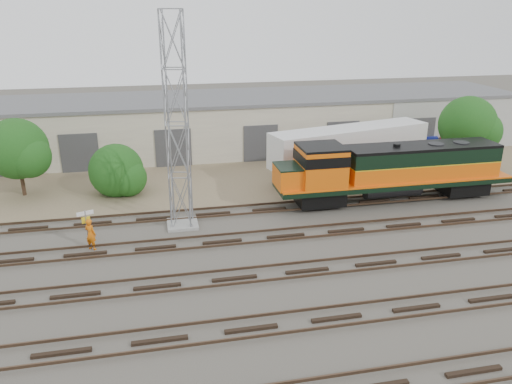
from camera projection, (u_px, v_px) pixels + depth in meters
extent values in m
plane|color=#47423A|center=(292.00, 247.00, 29.81)|extent=(140.00, 140.00, 0.00)
cube|color=#726047|center=(246.00, 172.00, 43.57)|extent=(80.00, 16.00, 0.02)
cube|color=#4C3828|center=(371.00, 370.00, 19.40)|extent=(80.00, 0.08, 0.14)
cube|color=black|center=(337.00, 318.00, 22.90)|extent=(80.00, 2.40, 0.14)
cube|color=#4C3828|center=(343.00, 325.00, 22.16)|extent=(80.00, 0.08, 0.14)
cube|color=#4C3828|center=(331.00, 307.00, 23.54)|extent=(80.00, 0.08, 0.14)
cube|color=black|center=(307.00, 271.00, 27.03)|extent=(80.00, 2.40, 0.14)
cube|color=#4C3828|center=(312.00, 275.00, 26.29)|extent=(80.00, 0.08, 0.14)
cube|color=#4C3828|center=(303.00, 262.00, 27.67)|extent=(80.00, 0.08, 0.14)
cube|color=black|center=(286.00, 236.00, 31.16)|extent=(80.00, 2.40, 0.14)
cube|color=#4C3828|center=(289.00, 239.00, 30.42)|extent=(80.00, 0.08, 0.14)
cube|color=#4C3828|center=(283.00, 229.00, 31.80)|extent=(80.00, 0.08, 0.14)
cube|color=black|center=(269.00, 209.00, 35.29)|extent=(80.00, 2.40, 0.14)
cube|color=#4C3828|center=(272.00, 211.00, 34.55)|extent=(80.00, 0.08, 0.14)
cube|color=#4C3828|center=(267.00, 204.00, 35.93)|extent=(80.00, 0.08, 0.14)
cube|color=beige|center=(231.00, 124.00, 50.06)|extent=(58.00, 10.00, 5.00)
cube|color=#59595B|center=(230.00, 98.00, 49.14)|extent=(58.40, 10.40, 0.30)
cube|color=#999993|center=(457.00, 125.00, 49.66)|extent=(14.00, 0.10, 5.00)
cube|color=#333335|center=(80.00, 153.00, 42.99)|extent=(3.20, 0.12, 3.40)
cube|color=#333335|center=(173.00, 148.00, 44.53)|extent=(3.20, 0.12, 3.40)
cube|color=#333335|center=(261.00, 143.00, 46.07)|extent=(3.20, 0.12, 3.40)
cube|color=#333335|center=(342.00, 139.00, 47.61)|extent=(3.20, 0.12, 3.40)
cube|color=#333335|center=(419.00, 135.00, 49.15)|extent=(3.20, 0.12, 3.40)
cube|color=black|center=(319.00, 196.00, 35.75)|extent=(3.30, 2.48, 1.03)
cube|color=black|center=(461.00, 185.00, 37.93)|extent=(3.30, 2.48, 1.03)
cube|color=black|center=(393.00, 181.00, 36.60)|extent=(17.53, 3.09, 0.36)
cylinder|color=black|center=(392.00, 190.00, 36.82)|extent=(4.33, 1.13, 1.13)
cube|color=#DD580A|center=(420.00, 169.00, 36.72)|extent=(11.34, 2.68, 1.24)
cube|color=black|center=(422.00, 154.00, 36.33)|extent=(11.34, 2.68, 1.03)
cube|color=black|center=(423.00, 146.00, 36.11)|extent=(11.34, 2.68, 0.21)
cube|color=#DD580A|center=(321.00, 166.00, 34.98)|extent=(3.09, 3.09, 2.68)
cube|color=black|center=(321.00, 147.00, 34.49)|extent=(3.09, 3.09, 0.17)
cube|color=#DD580A|center=(288.00, 177.00, 34.74)|extent=(1.65, 2.48, 1.44)
cube|color=gray|center=(183.00, 224.00, 32.78)|extent=(1.98, 1.98, 0.20)
cylinder|color=gray|center=(167.00, 122.00, 30.90)|extent=(0.10, 0.10, 13.22)
cylinder|color=gray|center=(186.00, 121.00, 31.13)|extent=(0.10, 0.10, 13.22)
cylinder|color=gray|center=(167.00, 126.00, 29.78)|extent=(0.10, 0.10, 13.22)
cylinder|color=gray|center=(188.00, 125.00, 30.02)|extent=(0.10, 0.10, 13.22)
cylinder|color=gray|center=(87.00, 229.00, 29.43)|extent=(0.08, 0.08, 2.37)
cube|color=white|center=(85.00, 213.00, 29.08)|extent=(0.92, 0.38, 0.24)
cube|color=yellow|center=(86.00, 220.00, 29.23)|extent=(0.47, 0.21, 0.38)
imported|color=#DC630C|center=(91.00, 234.00, 29.28)|extent=(0.85, 0.78, 1.94)
cube|color=silver|center=(350.00, 145.00, 41.12)|extent=(14.25, 6.07, 2.91)
cube|color=black|center=(399.00, 163.00, 44.15)|extent=(3.15, 3.23, 1.08)
cube|color=black|center=(299.00, 183.00, 38.76)|extent=(0.16, 0.16, 1.40)
cube|color=black|center=(286.00, 175.00, 40.58)|extent=(0.16, 0.16, 1.40)
cube|color=navy|center=(428.00, 143.00, 50.02)|extent=(2.03, 1.97, 1.50)
cube|color=maroon|center=(448.00, 145.00, 49.52)|extent=(1.95, 1.90, 1.40)
cylinder|color=#382619|center=(23.00, 182.00, 37.78)|extent=(0.28, 0.28, 2.08)
sphere|color=#134314|center=(17.00, 149.00, 36.87)|extent=(4.54, 4.54, 4.54)
sphere|color=#134314|center=(29.00, 157.00, 36.57)|extent=(3.18, 3.18, 3.18)
cylinder|color=#382619|center=(118.00, 191.00, 38.51)|extent=(0.28, 0.28, 0.37)
sphere|color=#134314|center=(116.00, 171.00, 37.94)|extent=(4.12, 4.12, 4.12)
sphere|color=#134314|center=(128.00, 178.00, 37.68)|extent=(2.89, 2.89, 2.89)
cylinder|color=#382619|center=(463.00, 157.00, 43.73)|extent=(0.28, 0.28, 2.41)
sphere|color=#134314|center=(467.00, 124.00, 42.73)|extent=(4.82, 4.82, 4.82)
sphere|color=#134314|center=(482.00, 131.00, 42.41)|extent=(3.37, 3.37, 3.37)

